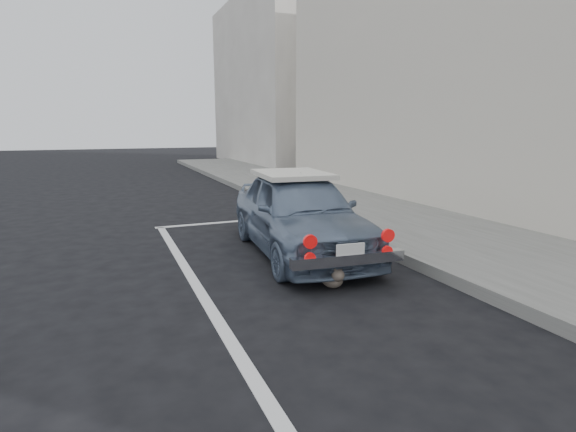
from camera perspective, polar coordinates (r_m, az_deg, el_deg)
name	(u,v)px	position (r m, az deg, el deg)	size (l,w,h in m)	color
sidewalk	(541,267)	(6.50, 29.45, -5.67)	(2.80, 40.00, 0.15)	#61615D
building_far	(272,82)	(23.36, -1.99, 16.58)	(3.50, 10.00, 8.00)	#BAB3A9
pline_front	(235,221)	(8.78, -6.76, -0.69)	(3.00, 0.12, 0.01)	silver
pline_side	(199,291)	(5.18, -11.18, -9.28)	(0.12, 7.00, 0.01)	silver
retro_coupe	(299,212)	(6.45, 1.44, 0.46)	(1.69, 3.58, 1.18)	slate
cat	(332,276)	(5.18, 5.62, -7.62)	(0.25, 0.55, 0.29)	brown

